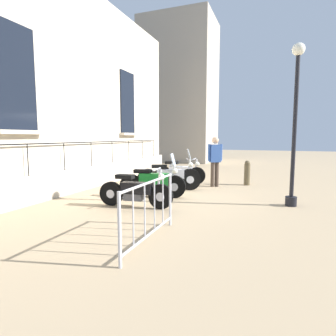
# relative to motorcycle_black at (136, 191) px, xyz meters

# --- Properties ---
(ground_plane) EXTENTS (60.00, 60.00, 0.00)m
(ground_plane) POSITION_rel_motorcycle_black_xyz_m (-0.33, 1.87, -0.40)
(ground_plane) COLOR tan
(building_facade) EXTENTS (0.82, 12.60, 6.76)m
(building_facade) POSITION_rel_motorcycle_black_xyz_m (-3.07, 1.87, 2.87)
(building_facade) COLOR beige
(building_facade) RESTS_ON ground_plane
(motorcycle_black) EXTENTS (1.95, 0.58, 0.99)m
(motorcycle_black) POSITION_rel_motorcycle_black_xyz_m (0.00, 0.00, 0.00)
(motorcycle_black) COLOR black
(motorcycle_black) RESTS_ON ground_plane
(motorcycle_green) EXTENTS (1.93, 0.68, 1.29)m
(motorcycle_green) POSITION_rel_motorcycle_black_xyz_m (-0.07, 1.23, 0.02)
(motorcycle_green) COLOR black
(motorcycle_green) RESTS_ON ground_plane
(motorcycle_silver) EXTENTS (2.02, 0.94, 1.36)m
(motorcycle_silver) POSITION_rel_motorcycle_black_xyz_m (-0.01, 2.42, 0.04)
(motorcycle_silver) COLOR black
(motorcycle_silver) RESTS_ON ground_plane
(motorcycle_white) EXTENTS (1.93, 0.73, 0.96)m
(motorcycle_white) POSITION_rel_motorcycle_black_xyz_m (-0.10, 3.79, 0.01)
(motorcycle_white) COLOR black
(motorcycle_white) RESTS_ON ground_plane
(lamppost) EXTENTS (0.31, 0.31, 4.01)m
(lamppost) POSITION_rel_motorcycle_black_xyz_m (3.64, 1.52, 1.76)
(lamppost) COLOR black
(lamppost) RESTS_ON ground_plane
(crowd_barrier) EXTENTS (0.06, 2.01, 1.05)m
(crowd_barrier) POSITION_rel_motorcycle_black_xyz_m (1.31, -2.03, 0.16)
(crowd_barrier) COLOR #B7B7BF
(crowd_barrier) RESTS_ON ground_plane
(bollard) EXTENTS (0.22, 0.22, 0.90)m
(bollard) POSITION_rel_motorcycle_black_xyz_m (2.30, 4.34, 0.05)
(bollard) COLOR brown
(bollard) RESTS_ON ground_plane
(pedestrian_standing) EXTENTS (0.46, 0.38, 1.75)m
(pedestrian_standing) POSITION_rel_motorcycle_black_xyz_m (1.26, 3.60, 0.60)
(pedestrian_standing) COLOR #47382D
(pedestrian_standing) RESTS_ON ground_plane
(distant_building) EXTENTS (4.98, 4.10, 9.92)m
(distant_building) POSITION_rel_motorcycle_black_xyz_m (-3.43, 13.54, 4.56)
(distant_building) COLOR #9E9384
(distant_building) RESTS_ON ground_plane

